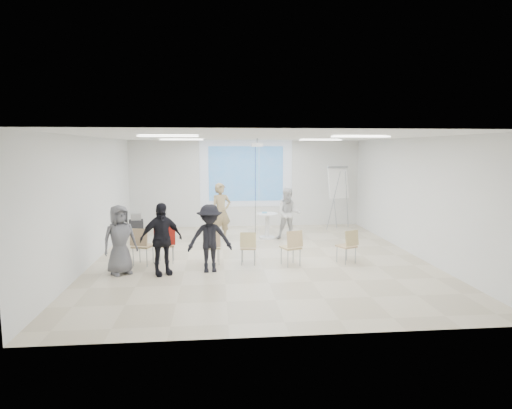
{
  "coord_description": "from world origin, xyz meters",
  "views": [
    {
      "loc": [
        -1.06,
        -10.37,
        2.72
      ],
      "look_at": [
        0.0,
        0.8,
        1.25
      ],
      "focal_mm": 30.0,
      "sensor_mm": 36.0,
      "label": 1
    }
  ],
  "objects": [
    {
      "name": "audience_left",
      "position": [
        -2.24,
        -1.2,
        0.9
      ],
      "size": [
        1.22,
        1.02,
        1.81
      ],
      "primitive_type": "imported",
      "rotation": [
        0.0,
        0.0,
        0.45
      ],
      "color": "black",
      "rests_on": "floor"
    },
    {
      "name": "chair_right_inner",
      "position": [
        0.7,
        -0.79,
        0.51
      ],
      "size": [
        0.52,
        0.54,
        0.85
      ],
      "rotation": [
        0.0,
        0.0,
        0.34
      ],
      "color": "tan",
      "rests_on": "floor"
    },
    {
      "name": "projection_halo",
      "position": [
        0.0,
        4.49,
        1.85
      ],
      "size": [
        3.2,
        0.01,
        2.3
      ],
      "primitive_type": "cube",
      "color": "silver",
      "rests_on": "wall_back"
    },
    {
      "name": "player_left",
      "position": [
        -0.91,
        2.15,
        0.97
      ],
      "size": [
        0.84,
        0.73,
        1.95
      ],
      "primitive_type": "imported",
      "rotation": [
        0.0,
        0.0,
        0.41
      ],
      "color": "tan",
      "rests_on": "floor"
    },
    {
      "name": "chair_right_far",
      "position": [
        2.06,
        -0.7,
        0.48
      ],
      "size": [
        0.52,
        0.53,
        0.82
      ],
      "rotation": [
        0.0,
        0.0,
        0.43
      ],
      "color": "tan",
      "rests_on": "floor"
    },
    {
      "name": "flipchart_easel",
      "position": [
        3.06,
        3.66,
        1.57
      ],
      "size": [
        0.87,
        0.69,
        2.13
      ],
      "rotation": [
        0.0,
        0.0,
        0.35
      ],
      "color": "#96989E",
      "rests_on": "floor"
    },
    {
      "name": "fluor_panel_sw",
      "position": [
        -2.0,
        -1.5,
        2.97
      ],
      "size": [
        1.2,
        0.3,
        0.02
      ],
      "primitive_type": "cube",
      "color": "white",
      "rests_on": "ceiling"
    },
    {
      "name": "wall_back",
      "position": [
        0.0,
        4.55,
        1.5
      ],
      "size": [
        8.0,
        0.1,
        3.0
      ],
      "primitive_type": "cube",
      "color": "silver",
      "rests_on": "floor"
    },
    {
      "name": "wall_left",
      "position": [
        -4.05,
        0.0,
        1.5
      ],
      "size": [
        0.1,
        9.0,
        3.0
      ],
      "primitive_type": "cube",
      "color": "silver",
      "rests_on": "floor"
    },
    {
      "name": "ceiling_projector",
      "position": [
        0.1,
        1.49,
        2.69
      ],
      "size": [
        0.3,
        0.25,
        3.0
      ],
      "color": "white",
      "rests_on": "ceiling"
    },
    {
      "name": "chair_center",
      "position": [
        -0.31,
        -0.58,
        0.47
      ],
      "size": [
        0.42,
        0.44,
        0.79
      ],
      "rotation": [
        0.0,
        0.0,
        -0.13
      ],
      "color": "tan",
      "rests_on": "floor"
    },
    {
      "name": "projection_image",
      "position": [
        0.0,
        4.47,
        1.85
      ],
      "size": [
        2.6,
        0.01,
        1.9
      ],
      "primitive_type": "cube",
      "color": "#377ABD",
      "rests_on": "wall_back"
    },
    {
      "name": "fluor_panel_nw",
      "position": [
        -2.0,
        2.0,
        2.97
      ],
      "size": [
        1.2,
        0.3,
        0.02
      ],
      "primitive_type": "cube",
      "color": "white",
      "rests_on": "ceiling"
    },
    {
      "name": "pedestal_table",
      "position": [
        0.49,
        2.33,
        0.44
      ],
      "size": [
        0.72,
        0.72,
        0.8
      ],
      "rotation": [
        0.0,
        0.0,
        -0.12
      ],
      "color": "white",
      "rests_on": "floor"
    },
    {
      "name": "floor",
      "position": [
        0.0,
        0.0,
        -0.05
      ],
      "size": [
        8.0,
        9.0,
        0.1
      ],
      "primitive_type": "cube",
      "color": "beige",
      "rests_on": "ground"
    },
    {
      "name": "chair_left_mid",
      "position": [
        -2.26,
        -0.27,
        0.5
      ],
      "size": [
        0.42,
        0.45,
        0.85
      ],
      "rotation": [
        0.0,
        0.0,
        0.05
      ],
      "color": "tan",
      "rests_on": "floor"
    },
    {
      "name": "chair_far_left",
      "position": [
        -2.8,
        -0.42,
        0.53
      ],
      "size": [
        0.53,
        0.55,
        0.9
      ],
      "rotation": [
        0.0,
        0.0,
        -0.28
      ],
      "color": "tan",
      "rests_on": "floor"
    },
    {
      "name": "av_cart",
      "position": [
        -3.6,
        3.34,
        0.3
      ],
      "size": [
        0.5,
        0.43,
        0.66
      ],
      "rotation": [
        0.0,
        0.0,
        0.2
      ],
      "color": "black",
      "rests_on": "floor"
    },
    {
      "name": "wall_right",
      "position": [
        4.05,
        0.0,
        1.5
      ],
      "size": [
        0.1,
        9.0,
        3.0
      ],
      "primitive_type": "cube",
      "color": "silver",
      "rests_on": "floor"
    },
    {
      "name": "laptop",
      "position": [
        -1.16,
        -0.39,
        0.43
      ],
      "size": [
        0.31,
        0.24,
        0.02
      ],
      "primitive_type": "imported",
      "rotation": [
        0.0,
        0.0,
        3.23
      ],
      "color": "black",
      "rests_on": "chair_left_inner"
    },
    {
      "name": "controller_left",
      "position": [
        -0.73,
        2.4,
        1.28
      ],
      "size": [
        0.09,
        0.13,
        0.04
      ],
      "primitive_type": "cube",
      "rotation": [
        0.0,
        0.0,
        0.41
      ],
      "color": "white",
      "rests_on": "player_left"
    },
    {
      "name": "red_jacket",
      "position": [
        -2.26,
        -0.42,
        0.72
      ],
      "size": [
        0.49,
        0.14,
        0.46
      ],
      "primitive_type": "cube",
      "rotation": [
        0.0,
        0.0,
        0.05
      ],
      "color": "#A91E14",
      "rests_on": "chair_left_mid"
    },
    {
      "name": "controller_right",
      "position": [
        0.93,
        2.41,
        1.16
      ],
      "size": [
        0.05,
        0.13,
        0.04
      ],
      "primitive_type": "cube",
      "rotation": [
        0.0,
        0.0,
        -0.11
      ],
      "color": "white",
      "rests_on": "player_right"
    },
    {
      "name": "ceiling",
      "position": [
        0.0,
        0.0,
        3.05
      ],
      "size": [
        8.0,
        9.0,
        0.1
      ],
      "primitive_type": "cube",
      "color": "white",
      "rests_on": "wall_back"
    },
    {
      "name": "fluor_panel_ne",
      "position": [
        2.0,
        2.0,
        2.97
      ],
      "size": [
        1.2,
        0.3,
        0.02
      ],
      "primitive_type": "cube",
      "color": "white",
      "rests_on": "ceiling"
    },
    {
      "name": "player_right",
      "position": [
        1.11,
        2.16,
        0.86
      ],
      "size": [
        0.9,
        0.75,
        1.71
      ],
      "primitive_type": "imported",
      "rotation": [
        0.0,
        0.0,
        -0.11
      ],
      "color": "silver",
      "rests_on": "floor"
    },
    {
      "name": "fluor_panel_se",
      "position": [
        2.0,
        -1.5,
        2.97
      ],
      "size": [
        1.2,
        0.3,
        0.02
      ],
      "primitive_type": "cube",
      "color": "white",
      "rests_on": "ceiling"
    },
    {
      "name": "audience_mid",
      "position": [
        -1.2,
        -1.07,
        0.86
      ],
      "size": [
        1.16,
        0.7,
        1.71
      ],
      "primitive_type": "imported",
      "rotation": [
        0.0,
        0.0,
        0.09
      ],
      "color": "black",
      "rests_on": "floor"
    },
    {
      "name": "audience_outer",
      "position": [
        -3.14,
        -1.06,
        0.85
      ],
      "size": [
        0.99,
        0.91,
        1.7
      ],
      "primitive_type": "imported",
      "rotation": [
        0.0,
        0.0,
        0.57
      ],
      "color": "slate",
      "rests_on": "floor"
    },
    {
      "name": "chair_left_inner",
      "position": [
        -1.16,
        -0.48,
        0.47
      ],
      "size": [
        0.4,
        0.43,
        0.79
      ],
      "rotation": [
        0.0,
        0.0,
        0.09
      ],
      "color": "tan",
      "rests_on": "floor"
    }
  ]
}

